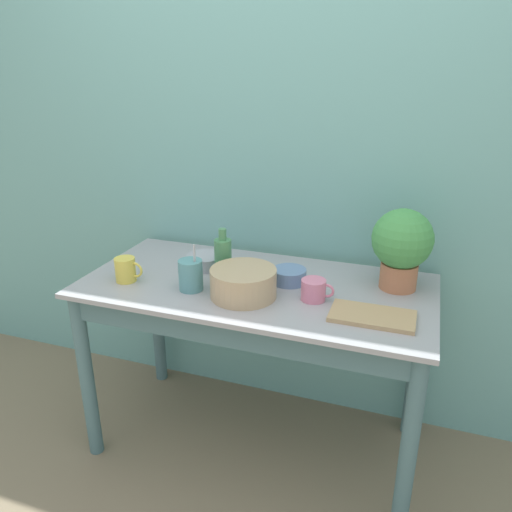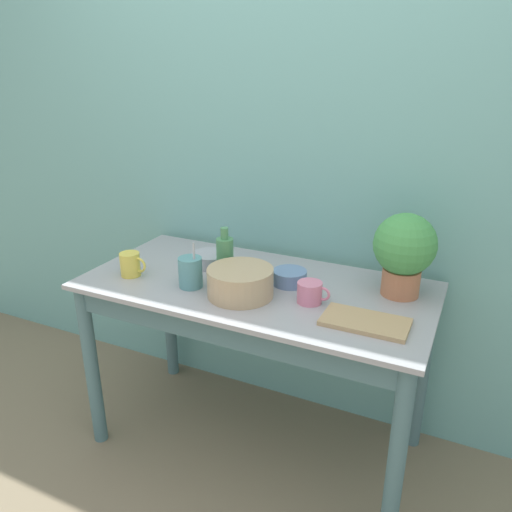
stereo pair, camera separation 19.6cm
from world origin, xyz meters
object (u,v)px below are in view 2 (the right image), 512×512
at_px(mug_pink, 310,292).
at_px(bowl_small_blue, 290,277).
at_px(mug_yellow, 131,264).
at_px(tray_board, 365,322).
at_px(potted_plant, 404,250).
at_px(utensil_cup, 191,272).
at_px(bottle_tall, 225,257).
at_px(bowl_small_steel, 210,259).
at_px(bowl_wash_large, 240,282).

height_order(mug_pink, bowl_small_blue, mug_pink).
height_order(mug_yellow, tray_board, mug_yellow).
xyz_separation_m(potted_plant, utensil_cup, (-0.76, -0.28, -0.12)).
bearing_deg(bottle_tall, bowl_small_steel, 145.27).
xyz_separation_m(mug_pink, tray_board, (0.23, -0.08, -0.03)).
xyz_separation_m(mug_yellow, mug_pink, (0.76, 0.08, -0.01)).
relative_size(bottle_tall, mug_pink, 1.70).
bearing_deg(mug_pink, mug_yellow, -173.82).
bearing_deg(potted_plant, mug_pink, -143.65).
bearing_deg(bowl_wash_large, bowl_small_blue, 53.84).
distance_m(mug_yellow, bowl_small_steel, 0.34).
height_order(bowl_small_steel, tray_board, bowl_small_steel).
bearing_deg(bottle_tall, mug_pink, -10.77).
bearing_deg(utensil_cup, bowl_small_blue, 29.08).
height_order(bowl_wash_large, bowl_small_steel, bowl_wash_large).
relative_size(bowl_wash_large, bowl_small_steel, 1.55).
distance_m(bowl_small_blue, utensil_cup, 0.39).
distance_m(potted_plant, mug_pink, 0.38).
xyz_separation_m(potted_plant, tray_board, (-0.06, -0.29, -0.17)).
relative_size(bowl_wash_large, utensil_cup, 1.33).
height_order(bowl_wash_large, bottle_tall, bottle_tall).
distance_m(mug_yellow, mug_pink, 0.76).
bearing_deg(bowl_small_blue, tray_board, -28.96).
distance_m(bottle_tall, mug_yellow, 0.39).
bearing_deg(potted_plant, mug_yellow, -164.29).
xyz_separation_m(mug_yellow, tray_board, (0.98, 0.01, -0.04)).
bearing_deg(bowl_wash_large, bottle_tall, 135.96).
xyz_separation_m(mug_pink, bowl_small_steel, (-0.52, 0.16, -0.01)).
height_order(bottle_tall, utensil_cup, bottle_tall).
distance_m(bottle_tall, bowl_small_steel, 0.16).
relative_size(mug_yellow, utensil_cup, 0.63).
height_order(bowl_small_steel, utensil_cup, utensil_cup).
bearing_deg(mug_pink, utensil_cup, -171.57).
bearing_deg(tray_board, bottle_tall, 166.37).
distance_m(potted_plant, mug_yellow, 1.09).
xyz_separation_m(bowl_wash_large, bottle_tall, (-0.14, 0.13, 0.03)).
distance_m(bowl_wash_large, bottle_tall, 0.19).
xyz_separation_m(bowl_small_blue, utensil_cup, (-0.34, -0.19, 0.03)).
bearing_deg(tray_board, bowl_small_blue, 151.04).
relative_size(bowl_wash_large, tray_board, 0.86).
relative_size(potted_plant, bowl_small_blue, 2.35).
bearing_deg(mug_yellow, bowl_wash_large, 2.81).
relative_size(bowl_small_steel, tray_board, 0.56).
bearing_deg(mug_yellow, bottle_tall, 23.63).
xyz_separation_m(bottle_tall, bowl_small_blue, (0.27, 0.05, -0.06)).
bearing_deg(tray_board, mug_pink, 161.51).
bearing_deg(bottle_tall, utensil_cup, -117.40).
xyz_separation_m(bottle_tall, utensil_cup, (-0.08, -0.15, -0.03)).
bearing_deg(mug_yellow, bowl_small_steel, 45.15).
height_order(bowl_wash_large, utensil_cup, utensil_cup).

